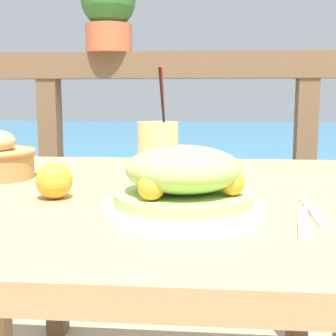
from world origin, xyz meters
The scene contains 9 objects.
patio_table centered at (0.00, 0.00, 0.64)m, with size 1.18×0.96×0.72m.
railing_fence centered at (0.00, 0.74, 0.76)m, with size 2.80×0.08×1.06m.
sea_backdrop centered at (0.00, 3.24, 0.28)m, with size 12.00×4.00×0.57m.
salad_plate centered at (0.08, -0.20, 0.77)m, with size 0.26×0.26×0.11m.
drink_glass centered at (0.02, -0.01, 0.79)m, with size 0.08×0.09×0.24m.
potted_plant centered at (-0.23, 0.74, 1.20)m, with size 0.19×0.19×0.27m.
fork centered at (0.26, -0.23, 0.73)m, with size 0.05×0.18×0.00m.
knife centered at (0.29, -0.16, 0.73)m, with size 0.02×0.18×0.00m.
orange_near_basket centered at (-0.16, -0.10, 0.76)m, with size 0.07×0.07×0.07m.
Camera 1 is at (0.12, -0.91, 0.91)m, focal length 50.00 mm.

